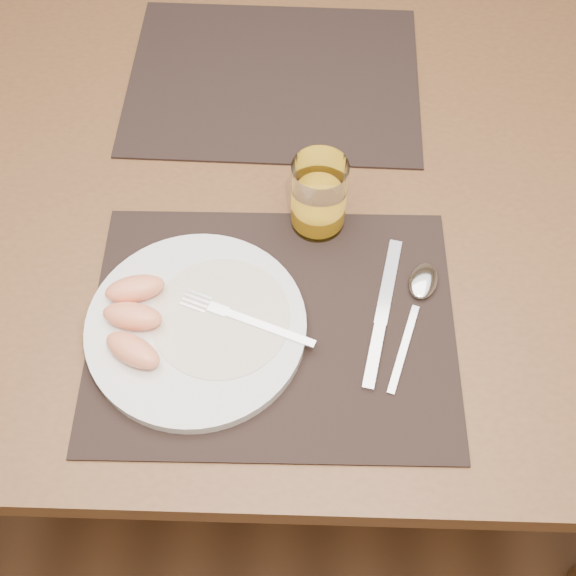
% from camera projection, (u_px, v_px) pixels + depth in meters
% --- Properties ---
extents(ground, '(5.00, 5.00, 0.00)m').
position_uv_depth(ground, '(280.00, 400.00, 1.65)').
color(ground, '#56361D').
rests_on(ground, ground).
extents(table, '(1.40, 0.90, 0.75)m').
position_uv_depth(table, '(276.00, 225.00, 1.08)').
color(table, brown).
rests_on(table, ground).
extents(placemat_near, '(0.45, 0.35, 0.00)m').
position_uv_depth(placemat_near, '(273.00, 326.00, 0.89)').
color(placemat_near, black).
rests_on(placemat_near, table).
extents(placemat_far, '(0.46, 0.36, 0.00)m').
position_uv_depth(placemat_far, '(274.00, 79.00, 1.13)').
color(placemat_far, black).
rests_on(placemat_far, table).
extents(plate, '(0.27, 0.27, 0.02)m').
position_uv_depth(plate, '(196.00, 327.00, 0.88)').
color(plate, white).
rests_on(plate, placemat_near).
extents(plate_dressing, '(0.17, 0.17, 0.00)m').
position_uv_depth(plate_dressing, '(221.00, 317.00, 0.88)').
color(plate_dressing, white).
rests_on(plate_dressing, plate).
extents(fork, '(0.17, 0.08, 0.00)m').
position_uv_depth(fork, '(236.00, 316.00, 0.88)').
color(fork, silver).
rests_on(fork, plate).
extents(knife, '(0.06, 0.22, 0.01)m').
position_uv_depth(knife, '(380.00, 324.00, 0.89)').
color(knife, silver).
rests_on(knife, placemat_near).
extents(spoon, '(0.08, 0.19, 0.01)m').
position_uv_depth(spoon, '(420.00, 291.00, 0.91)').
color(spoon, silver).
rests_on(spoon, placemat_near).
extents(juice_glass, '(0.07, 0.07, 0.11)m').
position_uv_depth(juice_glass, '(319.00, 198.00, 0.94)').
color(juice_glass, white).
rests_on(juice_glass, placemat_near).
extents(grapefruit_wedges, '(0.09, 0.14, 0.03)m').
position_uv_depth(grapefruit_wedges, '(133.00, 318.00, 0.86)').
color(grapefruit_wedges, '#FF9768').
rests_on(grapefruit_wedges, plate).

